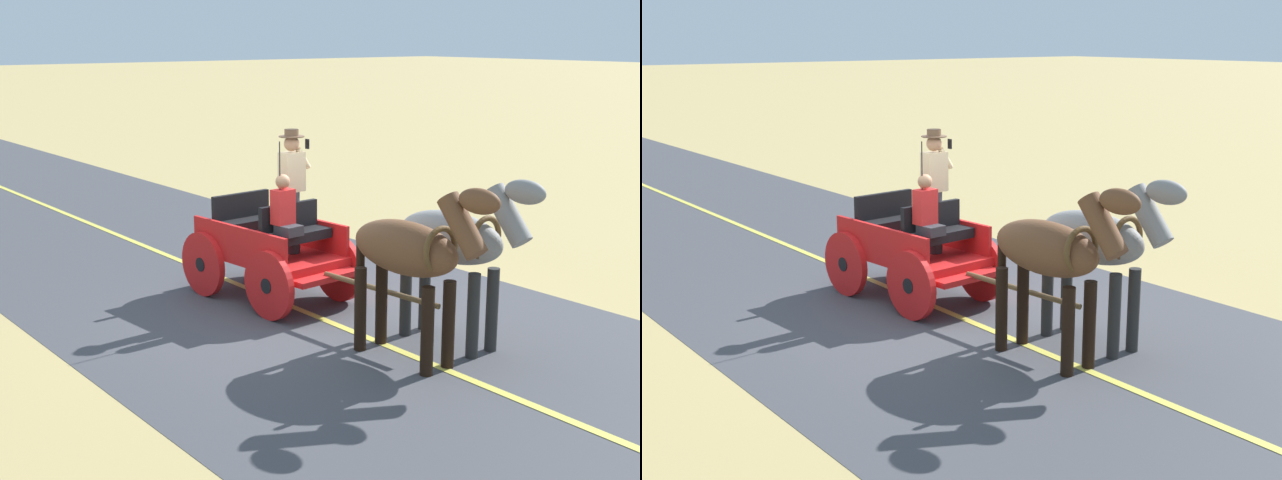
% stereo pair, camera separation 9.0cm
% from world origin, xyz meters
% --- Properties ---
extents(ground_plane, '(200.00, 200.00, 0.00)m').
position_xyz_m(ground_plane, '(0.00, 0.00, 0.00)').
color(ground_plane, tan).
extents(road_surface, '(6.79, 160.00, 0.01)m').
position_xyz_m(road_surface, '(0.00, 0.00, 0.00)').
color(road_surface, '#424247').
rests_on(road_surface, ground).
extents(road_centre_stripe, '(0.12, 160.00, 0.00)m').
position_xyz_m(road_centre_stripe, '(0.00, 0.00, 0.01)').
color(road_centre_stripe, '#DBCC4C').
rests_on(road_centre_stripe, road_surface).
extents(horse_drawn_carriage, '(1.61, 4.52, 2.50)m').
position_xyz_m(horse_drawn_carriage, '(-0.03, -0.65, 0.82)').
color(horse_drawn_carriage, red).
rests_on(horse_drawn_carriage, ground).
extents(horse_near_side, '(0.67, 2.14, 2.21)m').
position_xyz_m(horse_near_side, '(-0.69, 2.33, 1.32)').
color(horse_near_side, gray).
rests_on(horse_near_side, ground).
extents(horse_off_side, '(0.66, 2.13, 2.21)m').
position_xyz_m(horse_off_side, '(0.13, 2.40, 1.32)').
color(horse_off_side, brown).
rests_on(horse_off_side, ground).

